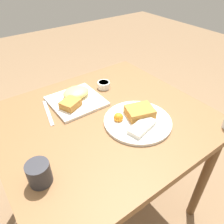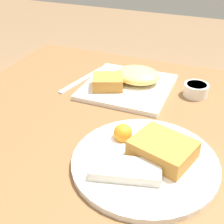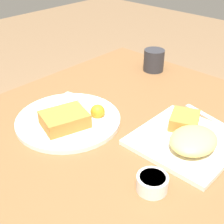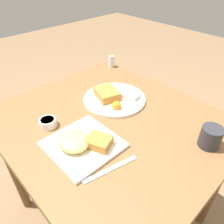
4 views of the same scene
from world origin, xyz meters
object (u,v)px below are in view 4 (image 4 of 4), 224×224
plate_oval_far (114,98)px  plate_square_near (81,143)px  butter_knife (111,169)px  coffee_mug (211,137)px  sauce_ramekin (48,123)px  salt_shaker (111,62)px

plate_oval_far → plate_square_near: bearing=-64.5°
plate_square_near → butter_knife: bearing=2.2°
plate_oval_far → coffee_mug: bearing=5.4°
plate_square_near → coffee_mug: bearing=47.5°
plate_square_near → sauce_ramekin: plate_square_near is taller
plate_oval_far → butter_knife: plate_oval_far is taller
plate_oval_far → coffee_mug: (0.48, 0.05, 0.03)m
plate_square_near → coffee_mug: coffee_mug is taller
plate_oval_far → sauce_ramekin: 0.35m
plate_square_near → plate_oval_far: (-0.15, 0.31, -0.01)m
plate_square_near → sauce_ramekin: (-0.20, -0.03, -0.00)m
butter_knife → sauce_ramekin: bearing=107.8°
coffee_mug → salt_shaker: bearing=164.5°
plate_oval_far → butter_knife: (0.31, -0.31, -0.01)m
coffee_mug → plate_oval_far: bearing=-174.6°
plate_oval_far → butter_knife: size_ratio=1.47×
sauce_ramekin → coffee_mug: 0.65m
sauce_ramekin → coffee_mug: size_ratio=0.83×
salt_shaker → butter_knife: salt_shaker is taller
coffee_mug → plate_square_near: bearing=-132.5°
butter_knife → coffee_mug: 0.40m
plate_square_near → sauce_ramekin: bearing=-171.6°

